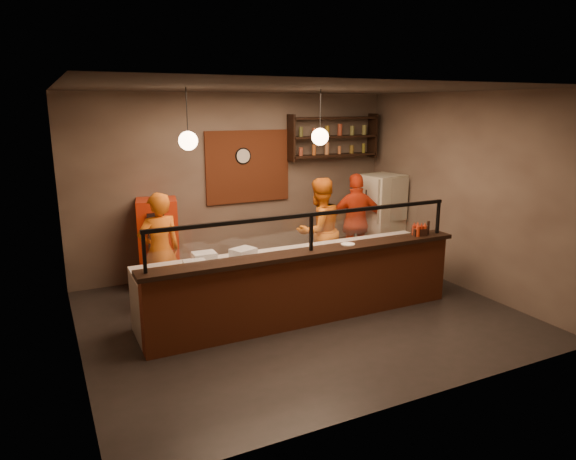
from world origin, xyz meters
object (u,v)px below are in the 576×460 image
red_cooler (159,243)px  pizza_dough (340,248)px  cook_right (356,222)px  fridge (381,219)px  cook_mid (319,231)px  cook_left (160,251)px  condiment_caddy (419,232)px  pepper_mill (428,228)px  wall_clock (243,156)px

red_cooler → pizza_dough: size_ratio=3.33×
cook_right → red_cooler: (-3.46, 0.67, -0.15)m
fridge → red_cooler: size_ratio=1.15×
cook_right → red_cooler: 3.53m
cook_mid → pizza_dough: bearing=67.2°
cook_left → fridge: size_ratio=1.03×
red_cooler → condiment_caddy: bearing=-24.1°
pepper_mill → fridge: bearing=74.1°
wall_clock → condiment_caddy: wall_clock is taller
red_cooler → pepper_mill: red_cooler is taller
cook_left → fridge: bearing=177.6°
pizza_dough → pepper_mill: bearing=-15.6°
cook_mid → wall_clock: bearing=-65.7°
wall_clock → condiment_caddy: 3.42m
pizza_dough → cook_right: bearing=48.9°
wall_clock → pepper_mill: bearing=-54.7°
cook_right → fridge: (0.68, 0.18, -0.04)m
cook_left → condiment_caddy: (3.62, -1.47, 0.23)m
cook_right → fridge: bearing=-149.3°
wall_clock → condiment_caddy: (1.78, -2.75, -0.99)m
pepper_mill → red_cooler: bearing=145.8°
cook_left → fridge: (4.34, 0.48, -0.03)m
cook_right → fridge: cook_right is taller
fridge → pepper_mill: bearing=-116.2°
wall_clock → cook_right: bearing=-28.4°
wall_clock → condiment_caddy: size_ratio=1.53×
cook_mid → fridge: (1.64, 0.49, -0.05)m
cook_left → red_cooler: bearing=-109.7°
cook_left → fridge: 4.36m
pizza_dough → pepper_mill: size_ratio=2.21×
cook_left → pizza_dough: bearing=147.2°
cook_right → pepper_mill: 1.79m
cook_right → pepper_mill: (0.13, -1.77, 0.27)m
fridge → condiment_caddy: fridge is taller
cook_left → pepper_mill: size_ratio=8.70×
fridge → pepper_mill: fridge is taller
pizza_dough → condiment_caddy: condiment_caddy is taller
condiment_caddy → fridge: bearing=69.6°
cook_mid → condiment_caddy: 1.74m
pizza_dough → red_cooler: bearing=137.5°
cook_right → pizza_dough: 1.85m
wall_clock → cook_mid: (0.86, -1.29, -1.19)m
red_cooler → fridge: bearing=4.6°
wall_clock → fridge: size_ratio=0.18×
red_cooler → pizza_dough: red_cooler is taller
pepper_mill → cook_mid: bearing=126.7°
wall_clock → pepper_mill: wall_clock is taller
cook_mid → red_cooler: 2.70m
fridge → red_cooler: (-4.15, 0.49, -0.11)m
wall_clock → fridge: wall_clock is taller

